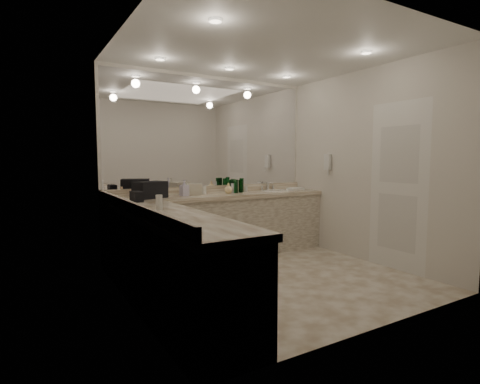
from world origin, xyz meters
TOP-DOWN VIEW (x-y plane):
  - floor at (0.00, 0.00)m, footprint 3.20×3.20m
  - ceiling at (0.00, 0.00)m, footprint 3.20×3.20m
  - wall_back at (0.00, 1.50)m, footprint 3.20×0.02m
  - wall_left at (-1.60, 0.00)m, footprint 0.02×3.00m
  - wall_right at (1.60, 0.00)m, footprint 0.02×3.00m
  - vanity_back_base at (0.00, 1.20)m, footprint 3.20×0.60m
  - vanity_back_top at (0.00, 1.19)m, footprint 3.20×0.64m
  - vanity_left_base at (-1.30, -0.30)m, footprint 0.60×2.40m
  - vanity_left_top at (-1.29, -0.30)m, footprint 0.64×2.42m
  - backsplash_back at (0.00, 1.48)m, footprint 3.20×0.04m
  - backsplash_left at (-1.58, 0.00)m, footprint 0.04×3.00m
  - mirror_back at (0.00, 1.49)m, footprint 3.12×0.01m
  - mirror_left at (-1.59, 0.00)m, footprint 0.01×2.92m
  - sink at (0.95, 1.20)m, footprint 0.44×0.44m
  - faucet at (0.95, 1.41)m, footprint 0.24×0.16m
  - wall_phone at (1.56, 0.70)m, footprint 0.06×0.10m
  - door at (1.59, -0.50)m, footprint 0.02×0.82m
  - black_toiletry_bag at (-1.04, 1.15)m, footprint 0.44×0.35m
  - black_bag_spill at (-1.30, 0.84)m, footprint 0.11×0.22m
  - cream_cosmetic_case at (-0.42, 1.27)m, footprint 0.32×0.26m
  - hand_towel at (1.29, 1.12)m, footprint 0.25×0.17m
  - lotion_left at (-1.30, 0.04)m, footprint 0.07×0.07m
  - soap_bottle_a at (-0.52, 1.20)m, footprint 0.09×0.09m
  - soap_bottle_b at (-0.57, 1.18)m, footprint 0.11×0.12m
  - soap_bottle_c at (0.13, 1.21)m, footprint 0.15×0.15m
  - green_bottle_0 at (0.38, 1.27)m, footprint 0.06×0.06m
  - green_bottle_1 at (0.35, 1.24)m, footprint 0.06×0.06m
  - green_bottle_2 at (0.24, 1.21)m, footprint 0.07×0.07m
  - green_bottle_3 at (0.24, 1.28)m, footprint 0.07×0.07m
  - green_bottle_4 at (0.22, 1.29)m, footprint 0.07×0.07m
  - amenity_bottle_0 at (-1.26, 1.25)m, footprint 0.04×0.04m
  - amenity_bottle_1 at (-1.13, 1.21)m, footprint 0.04×0.04m
  - amenity_bottle_2 at (-0.53, 1.24)m, footprint 0.05×0.05m
  - amenity_bottle_3 at (0.22, 1.24)m, footprint 0.06×0.06m
  - amenity_bottle_4 at (-0.22, 1.30)m, footprint 0.06×0.06m
  - amenity_bottle_5 at (0.48, 1.32)m, footprint 0.05×0.05m

SIDE VIEW (x-z plane):
  - floor at x=0.00m, z-range 0.00..0.00m
  - vanity_back_base at x=0.00m, z-range 0.00..0.84m
  - vanity_left_base at x=-1.30m, z-range 0.00..0.84m
  - vanity_back_top at x=0.00m, z-range 0.84..0.90m
  - vanity_left_top at x=-1.29m, z-range 0.84..0.90m
  - sink at x=0.95m, z-range 0.88..0.91m
  - hand_towel at x=1.29m, z-range 0.90..0.94m
  - amenity_bottle_2 at x=-0.53m, z-range 0.90..0.99m
  - amenity_bottle_5 at x=0.48m, z-range 0.90..1.00m
  - backsplash_back at x=0.00m, z-range 0.90..1.00m
  - backsplash_left at x=-1.58m, z-range 0.90..1.00m
  - amenity_bottle_4 at x=-0.22m, z-range 0.90..1.01m
  - amenity_bottle_0 at x=-1.26m, z-range 0.90..1.02m
  - black_bag_spill at x=-1.30m, z-range 0.90..1.02m
  - amenity_bottle_1 at x=-1.13m, z-range 0.90..1.03m
  - faucet at x=0.95m, z-range 0.90..1.04m
  - amenity_bottle_3 at x=0.22m, z-range 0.90..1.04m
  - soap_bottle_c at x=0.13m, z-range 0.90..1.05m
  - lotion_left at x=-1.30m, z-range 0.90..1.05m
  - cream_cosmetic_case at x=-0.42m, z-range 0.90..1.06m
  - green_bottle_1 at x=0.35m, z-range 0.90..1.09m
  - green_bottle_4 at x=0.22m, z-range 0.90..1.09m
  - green_bottle_2 at x=0.24m, z-range 0.90..1.10m
  - green_bottle_3 at x=0.24m, z-range 0.90..1.10m
  - green_bottle_0 at x=0.38m, z-range 0.90..1.11m
  - soap_bottle_a at x=-0.52m, z-range 0.90..1.11m
  - soap_bottle_b at x=-0.57m, z-range 0.90..1.12m
  - black_toiletry_bag at x=-1.04m, z-range 0.90..1.12m
  - door at x=1.59m, z-range 0.00..2.10m
  - wall_back at x=0.00m, z-range 0.00..2.60m
  - wall_left at x=-1.60m, z-range 0.00..2.60m
  - wall_right at x=1.60m, z-range 0.00..2.60m
  - wall_phone at x=1.56m, z-range 1.23..1.47m
  - mirror_back at x=0.00m, z-range 1.00..2.55m
  - mirror_left at x=-1.59m, z-range 1.00..2.55m
  - ceiling at x=0.00m, z-range 2.60..2.60m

